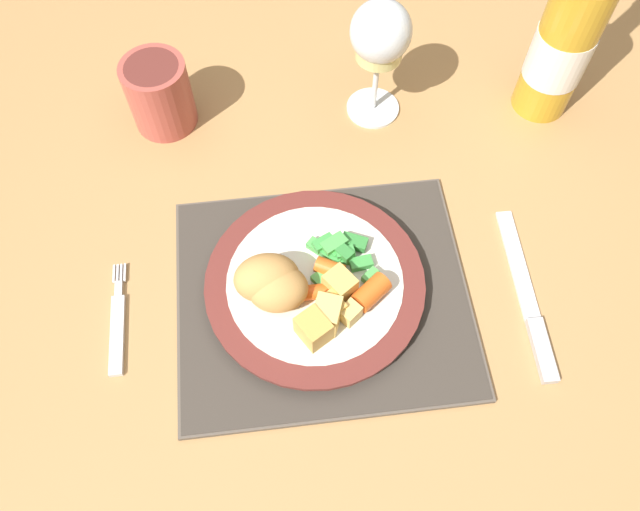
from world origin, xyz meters
name	(u,v)px	position (x,y,z in m)	size (l,w,h in m)	color
ground_plane	(314,383)	(0.00, 0.00, 0.00)	(6.00, 6.00, 0.00)	#4C4238
dining_table	(310,231)	(0.00, 0.00, 0.66)	(1.39, 0.95, 0.74)	#AD7F4C
placemat	(323,296)	(0.00, -0.14, 0.74)	(0.32, 0.27, 0.01)	brown
dinner_plate	(315,285)	(-0.01, -0.13, 0.76)	(0.24, 0.24, 0.02)	silver
breaded_croquettes	(272,283)	(-0.05, -0.14, 0.79)	(0.08, 0.07, 0.05)	tan
green_beans_pile	(339,253)	(0.02, -0.10, 0.77)	(0.08, 0.07, 0.02)	green
glazed_carrots	(347,286)	(0.02, -0.14, 0.78)	(0.10, 0.07, 0.02)	orange
fork	(118,326)	(-0.22, -0.15, 0.74)	(0.01, 0.13, 0.01)	silver
table_knife	(530,307)	(0.22, -0.18, 0.74)	(0.02, 0.21, 0.01)	silver
wine_glass	(380,38)	(0.10, 0.12, 0.86)	(0.07, 0.07, 0.16)	silver
bottle	(567,35)	(0.31, 0.11, 0.85)	(0.07, 0.07, 0.30)	gold
roast_potatoes	(329,311)	(0.00, -0.17, 0.78)	(0.07, 0.09, 0.03)	#DBB256
drinking_cup	(159,93)	(-0.17, 0.14, 0.79)	(0.08, 0.08, 0.09)	#B24C42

